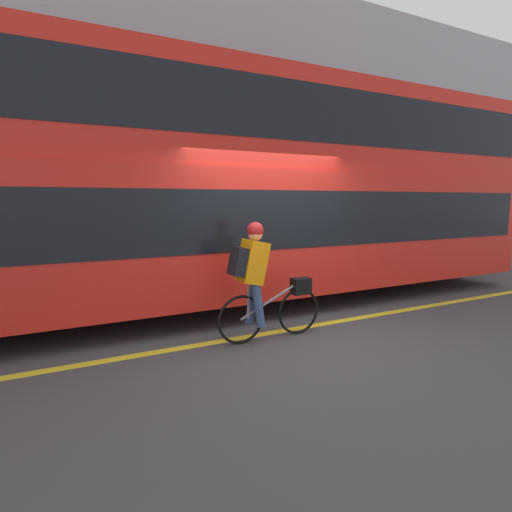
% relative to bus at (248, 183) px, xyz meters
% --- Properties ---
extents(ground_plane, '(80.00, 80.00, 0.00)m').
position_rel_bus_xyz_m(ground_plane, '(-0.25, -1.67, -2.12)').
color(ground_plane, '#424244').
extents(road_center_line, '(50.00, 0.14, 0.01)m').
position_rel_bus_xyz_m(road_center_line, '(-0.25, -1.59, -2.11)').
color(road_center_line, yellow).
rests_on(road_center_line, ground_plane).
extents(sidewalk_curb, '(60.00, 1.91, 0.11)m').
position_rel_bus_xyz_m(sidewalk_curb, '(-0.25, 3.67, -2.06)').
color(sidewalk_curb, gray).
rests_on(sidewalk_curb, ground_plane).
extents(building_facade, '(60.00, 0.30, 8.26)m').
position_rel_bus_xyz_m(building_facade, '(-0.25, 4.78, 2.01)').
color(building_facade, '#9E9EA3').
rests_on(building_facade, ground_plane).
extents(bus, '(11.28, 2.44, 3.79)m').
position_rel_bus_xyz_m(bus, '(0.00, 0.00, 0.00)').
color(bus, black).
rests_on(bus, ground_plane).
extents(cyclist_on_bike, '(1.51, 0.32, 1.56)m').
position_rel_bus_xyz_m(cyclist_on_bike, '(-0.70, -1.78, -1.27)').
color(cyclist_on_bike, black).
rests_on(cyclist_on_bike, ground_plane).
extents(street_sign_post, '(0.36, 0.09, 2.52)m').
position_rel_bus_xyz_m(street_sign_post, '(1.51, 3.57, -0.60)').
color(street_sign_post, '#59595B').
rests_on(street_sign_post, sidewalk_curb).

